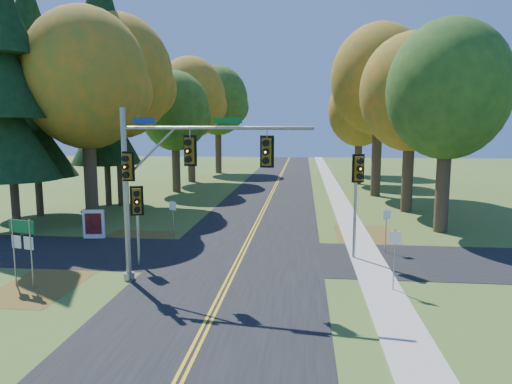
# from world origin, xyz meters

# --- Properties ---
(ground) EXTENTS (160.00, 160.00, 0.00)m
(ground) POSITION_xyz_m (0.00, 0.00, 0.00)
(ground) COLOR #435B20
(ground) RESTS_ON ground
(road_main) EXTENTS (8.00, 160.00, 0.02)m
(road_main) POSITION_xyz_m (0.00, 0.00, 0.01)
(road_main) COLOR black
(road_main) RESTS_ON ground
(road_cross) EXTENTS (60.00, 6.00, 0.02)m
(road_cross) POSITION_xyz_m (0.00, 2.00, 0.01)
(road_cross) COLOR black
(road_cross) RESTS_ON ground
(centerline_left) EXTENTS (0.10, 160.00, 0.01)m
(centerline_left) POSITION_xyz_m (-0.10, 0.00, 0.03)
(centerline_left) COLOR gold
(centerline_left) RESTS_ON road_main
(centerline_right) EXTENTS (0.10, 160.00, 0.01)m
(centerline_right) POSITION_xyz_m (0.10, 0.00, 0.03)
(centerline_right) COLOR gold
(centerline_right) RESTS_ON road_main
(sidewalk_east) EXTENTS (1.60, 160.00, 0.06)m
(sidewalk_east) POSITION_xyz_m (6.20, 0.00, 0.03)
(sidewalk_east) COLOR #9E998E
(sidewalk_east) RESTS_ON ground
(leaf_patch_w_near) EXTENTS (4.00, 6.00, 0.00)m
(leaf_patch_w_near) POSITION_xyz_m (-6.50, 4.00, 0.01)
(leaf_patch_w_near) COLOR brown
(leaf_patch_w_near) RESTS_ON ground
(leaf_patch_e) EXTENTS (3.50, 8.00, 0.00)m
(leaf_patch_e) POSITION_xyz_m (6.80, 6.00, 0.01)
(leaf_patch_e) COLOR brown
(leaf_patch_e) RESTS_ON ground
(leaf_patch_w_far) EXTENTS (3.00, 5.00, 0.00)m
(leaf_patch_w_far) POSITION_xyz_m (-7.50, -3.00, 0.01)
(leaf_patch_w_far) COLOR brown
(leaf_patch_w_far) RESTS_ON ground
(tree_w_a) EXTENTS (8.00, 8.00, 14.15)m
(tree_w_a) POSITION_xyz_m (-11.13, 9.38, 9.49)
(tree_w_a) COLOR #38281C
(tree_w_a) RESTS_ON ground
(tree_e_a) EXTENTS (7.20, 7.20, 12.73)m
(tree_e_a) POSITION_xyz_m (11.57, 8.77, 8.53)
(tree_e_a) COLOR #38281C
(tree_e_a) RESTS_ON ground
(tree_w_b) EXTENTS (8.60, 8.60, 15.38)m
(tree_w_b) POSITION_xyz_m (-11.72, 16.29, 10.37)
(tree_w_b) COLOR #38281C
(tree_w_b) RESTS_ON ground
(tree_e_b) EXTENTS (7.60, 7.60, 13.33)m
(tree_e_b) POSITION_xyz_m (10.97, 15.58, 8.90)
(tree_e_b) COLOR #38281C
(tree_e_b) RESTS_ON ground
(tree_w_c) EXTENTS (6.80, 6.80, 11.91)m
(tree_w_c) POSITION_xyz_m (-9.54, 24.47, 7.94)
(tree_w_c) COLOR #38281C
(tree_w_c) RESTS_ON ground
(tree_e_c) EXTENTS (8.80, 8.80, 15.79)m
(tree_e_c) POSITION_xyz_m (9.88, 23.69, 10.66)
(tree_e_c) COLOR #38281C
(tree_e_c) RESTS_ON ground
(tree_w_d) EXTENTS (8.20, 8.20, 14.56)m
(tree_w_d) POSITION_xyz_m (-10.13, 33.18, 9.78)
(tree_w_d) COLOR #38281C
(tree_w_d) RESTS_ON ground
(tree_e_d) EXTENTS (7.00, 7.00, 12.32)m
(tree_e_d) POSITION_xyz_m (9.26, 32.87, 8.24)
(tree_e_d) COLOR #38281C
(tree_e_d) RESTS_ON ground
(tree_w_e) EXTENTS (8.40, 8.40, 14.97)m
(tree_w_e) POSITION_xyz_m (-8.92, 44.09, 10.07)
(tree_w_e) COLOR #38281C
(tree_w_e) RESTS_ON ground
(tree_e_e) EXTENTS (7.80, 7.80, 13.74)m
(tree_e_e) POSITION_xyz_m (10.47, 43.58, 9.19)
(tree_e_e) COLOR #38281C
(tree_e_e) RESTS_ON ground
(pine_a) EXTENTS (5.60, 5.60, 19.48)m
(pine_a) POSITION_xyz_m (-14.50, 6.00, 9.18)
(pine_a) COLOR #38281C
(pine_a) RESTS_ON ground
(pine_b) EXTENTS (5.60, 5.60, 17.31)m
(pine_b) POSITION_xyz_m (-16.00, 11.00, 8.16)
(pine_b) COLOR #38281C
(pine_b) RESTS_ON ground
(pine_c) EXTENTS (5.60, 5.60, 20.56)m
(pine_c) POSITION_xyz_m (-13.00, 16.00, 9.69)
(pine_c) COLOR #38281C
(pine_c) RESTS_ON ground
(traffic_mast) EXTENTS (7.84, 1.35, 7.16)m
(traffic_mast) POSITION_xyz_m (-2.28, -2.30, 4.61)
(traffic_mast) COLOR gray
(traffic_mast) RESTS_ON ground
(east_signal_pole) EXTENTS (0.59, 0.69, 5.13)m
(east_signal_pole) POSITION_xyz_m (5.61, 1.99, 3.89)
(east_signal_pole) COLOR #999CA1
(east_signal_pole) RESTS_ON ground
(ped_signal_pole) EXTENTS (0.57, 0.69, 3.76)m
(ped_signal_pole) POSITION_xyz_m (-4.42, -0.22, 2.80)
(ped_signal_pole) COLOR #92949A
(ped_signal_pole) RESTS_ON ground
(route_sign_cluster) EXTENTS (1.27, 0.39, 2.81)m
(route_sign_cluster) POSITION_xyz_m (-8.05, -3.25, 1.98)
(route_sign_cluster) COLOR gray
(route_sign_cluster) RESTS_ON ground
(info_kiosk) EXTENTS (1.22, 0.32, 1.68)m
(info_kiosk) POSITION_xyz_m (-8.95, 4.80, 0.84)
(info_kiosk) COLOR white
(info_kiosk) RESTS_ON ground
(reg_sign_e_north) EXTENTS (0.42, 0.18, 2.27)m
(reg_sign_e_north) POSITION_xyz_m (7.31, 3.56, 1.55)
(reg_sign_e_north) COLOR gray
(reg_sign_e_north) RESTS_ON ground
(reg_sign_e_south) EXTENTS (0.46, 0.18, 2.48)m
(reg_sign_e_south) POSITION_xyz_m (6.61, -2.19, 1.70)
(reg_sign_e_south) COLOR gray
(reg_sign_e_south) RESTS_ON ground
(reg_sign_w) EXTENTS (0.43, 0.20, 2.35)m
(reg_sign_w) POSITION_xyz_m (-4.20, 4.67, 1.61)
(reg_sign_w) COLOR gray
(reg_sign_w) RESTS_ON ground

